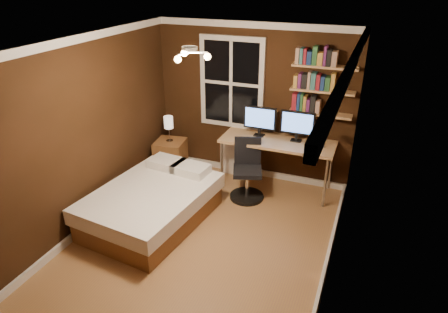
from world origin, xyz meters
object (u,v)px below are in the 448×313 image
(monitor_right, at_px, (297,126))
(office_chair, at_px, (247,176))
(bed, at_px, (153,204))
(desk_lamp, at_px, (322,135))
(radiator, at_px, (232,157))
(desk, at_px, (277,144))
(nightstand, at_px, (171,157))
(monitor_left, at_px, (260,121))
(bedside_lamp, at_px, (169,129))

(monitor_right, xyz_separation_m, office_chair, (-0.60, -0.52, -0.71))
(bed, bearing_deg, office_chair, 53.77)
(desk_lamp, bearing_deg, bed, -144.38)
(radiator, relative_size, desk, 0.34)
(nightstand, distance_m, monitor_left, 1.68)
(monitor_left, bearing_deg, office_chair, -91.51)
(bed, distance_m, desk_lamp, 2.58)
(monitor_right, relative_size, office_chair, 0.55)
(bed, distance_m, monitor_right, 2.40)
(monitor_left, height_order, monitor_right, same)
(bedside_lamp, bearing_deg, desk, 4.77)
(monitor_left, distance_m, desk_lamp, 0.99)
(monitor_left, bearing_deg, desk, -15.07)
(bedside_lamp, relative_size, office_chair, 0.47)
(nightstand, bearing_deg, monitor_right, -1.73)
(radiator, relative_size, office_chair, 0.63)
(nightstand, bearing_deg, office_chair, -19.12)
(radiator, height_order, desk, desk)
(office_chair, bearing_deg, desk_lamp, 0.39)
(bedside_lamp, relative_size, monitor_right, 0.85)
(desk, distance_m, monitor_right, 0.40)
(monitor_left, relative_size, office_chair, 0.55)
(bed, bearing_deg, monitor_left, 64.12)
(office_chair, bearing_deg, monitor_left, 69.51)
(bed, distance_m, radiator, 1.82)
(desk, distance_m, monitor_left, 0.44)
(nightstand, xyz_separation_m, desk, (1.79, 0.15, 0.47))
(bed, distance_m, nightstand, 1.44)
(nightstand, distance_m, office_chair, 1.49)
(monitor_left, xyz_separation_m, desk_lamp, (0.98, -0.17, -0.02))
(nightstand, distance_m, desk_lamp, 2.57)
(desk, xyz_separation_m, monitor_right, (0.26, 0.09, 0.30))
(desk, xyz_separation_m, office_chair, (-0.33, -0.43, -0.41))
(bed, height_order, desk, desk)
(desk, height_order, office_chair, office_chair)
(desk_lamp, bearing_deg, office_chair, -160.64)
(bedside_lamp, height_order, desk, bedside_lamp)
(bedside_lamp, relative_size, monitor_left, 0.85)
(radiator, distance_m, monitor_left, 0.92)
(nightstand, bearing_deg, bedside_lamp, 0.00)
(bedside_lamp, relative_size, desk, 0.25)
(nightstand, relative_size, bedside_lamp, 1.35)
(bed, xyz_separation_m, office_chair, (1.01, 1.08, 0.08))
(bed, xyz_separation_m, radiator, (0.52, 1.75, 0.03))
(bedside_lamp, distance_m, desk, 1.80)
(desk, bearing_deg, office_chair, -127.94)
(bed, relative_size, desk, 1.13)
(radiator, xyz_separation_m, desk_lamp, (1.48, -0.32, 0.75))
(nightstand, bearing_deg, monitor_left, 0.82)
(monitor_left, distance_m, monitor_right, 0.58)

